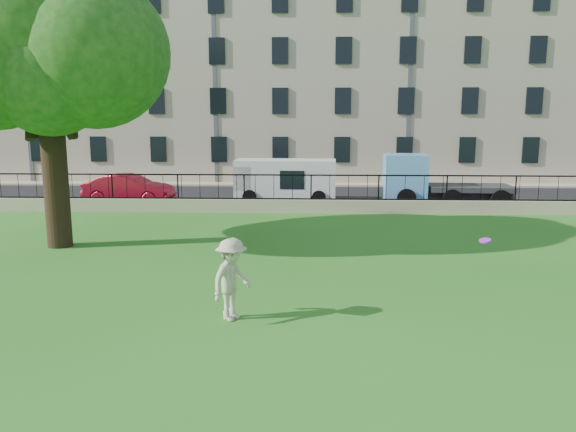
{
  "coord_description": "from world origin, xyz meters",
  "views": [
    {
      "loc": [
        -0.04,
        -12.86,
        4.32
      ],
      "look_at": [
        -0.69,
        3.5,
        1.37
      ],
      "focal_mm": 35.0,
      "sensor_mm": 36.0,
      "label": 1
    }
  ],
  "objects_px": {
    "tree": "(42,36)",
    "blue_truck": "(445,180)",
    "white_van": "(286,181)",
    "man": "(232,279)",
    "frisbee": "(485,241)",
    "red_sedan": "(129,189)"
  },
  "relations": [
    {
      "from": "frisbee",
      "to": "blue_truck",
      "type": "height_order",
      "value": "blue_truck"
    },
    {
      "from": "frisbee",
      "to": "tree",
      "type": "bearing_deg",
      "value": 157.14
    },
    {
      "from": "white_van",
      "to": "man",
      "type": "bearing_deg",
      "value": -89.27
    },
    {
      "from": "red_sedan",
      "to": "blue_truck",
      "type": "distance_m",
      "value": 15.53
    },
    {
      "from": "man",
      "to": "white_van",
      "type": "xyz_separation_m",
      "value": [
        0.4,
        16.84,
        0.17
      ]
    },
    {
      "from": "white_van",
      "to": "blue_truck",
      "type": "relative_size",
      "value": 0.86
    },
    {
      "from": "red_sedan",
      "to": "frisbee",
      "type": "bearing_deg",
      "value": -133.91
    },
    {
      "from": "white_van",
      "to": "blue_truck",
      "type": "distance_m",
      "value": 7.84
    },
    {
      "from": "tree",
      "to": "blue_truck",
      "type": "xyz_separation_m",
      "value": [
        15.02,
        9.37,
        -5.56
      ]
    },
    {
      "from": "red_sedan",
      "to": "blue_truck",
      "type": "bearing_deg",
      "value": -85.27
    },
    {
      "from": "man",
      "to": "white_van",
      "type": "distance_m",
      "value": 16.84
    },
    {
      "from": "tree",
      "to": "blue_truck",
      "type": "height_order",
      "value": "tree"
    },
    {
      "from": "man",
      "to": "red_sedan",
      "type": "height_order",
      "value": "man"
    },
    {
      "from": "man",
      "to": "frisbee",
      "type": "height_order",
      "value": "man"
    },
    {
      "from": "tree",
      "to": "frisbee",
      "type": "distance_m",
      "value": 14.59
    },
    {
      "from": "blue_truck",
      "to": "red_sedan",
      "type": "bearing_deg",
      "value": -176.52
    },
    {
      "from": "tree",
      "to": "man",
      "type": "xyz_separation_m",
      "value": [
        6.83,
        -6.64,
        -5.9
      ]
    },
    {
      "from": "tree",
      "to": "man",
      "type": "height_order",
      "value": "tree"
    },
    {
      "from": "red_sedan",
      "to": "white_van",
      "type": "height_order",
      "value": "white_van"
    },
    {
      "from": "man",
      "to": "red_sedan",
      "type": "bearing_deg",
      "value": 54.48
    },
    {
      "from": "blue_truck",
      "to": "man",
      "type": "bearing_deg",
      "value": -114.23
    },
    {
      "from": "tree",
      "to": "frisbee",
      "type": "height_order",
      "value": "tree"
    }
  ]
}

